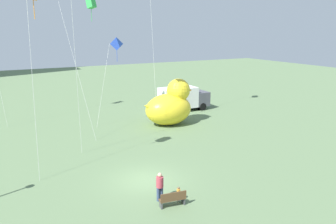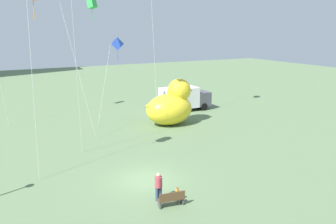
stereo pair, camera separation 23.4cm
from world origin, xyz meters
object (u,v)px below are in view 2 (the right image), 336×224
at_px(giant_inflatable_duck, 171,105).
at_px(box_truck, 184,99).
at_px(person_adult, 159,185).
at_px(person_child, 177,193).
at_px(kite_green, 91,3).
at_px(park_bench, 171,199).
at_px(kite_blue, 117,47).

relative_size(giant_inflatable_duck, box_truck, 0.92).
bearing_deg(person_adult, person_child, -31.93).
distance_m(person_adult, kite_green, 18.29).
bearing_deg(giant_inflatable_duck, kite_green, 171.64).
bearing_deg(kite_green, person_adult, -92.76).
xyz_separation_m(person_adult, person_child, (0.90, -0.56, -0.46)).
relative_size(park_bench, person_child, 1.78).
bearing_deg(park_bench, kite_blue, 79.92).
bearing_deg(giant_inflatable_duck, park_bench, -118.03).
bearing_deg(kite_green, park_bench, -91.42).
bearing_deg(person_adult, box_truck, 55.89).
bearing_deg(giant_inflatable_duck, box_truck, 47.01).
height_order(person_child, kite_blue, kite_blue).
distance_m(giant_inflatable_duck, box_truck, 6.19).
distance_m(park_bench, person_adult, 1.10).
bearing_deg(person_adult, giant_inflatable_duck, 59.34).
height_order(park_bench, giant_inflatable_duck, giant_inflatable_duck).
relative_size(park_bench, giant_inflatable_duck, 0.27).
relative_size(person_adult, kite_blue, 0.19).
bearing_deg(person_adult, park_bench, -71.26).
distance_m(person_child, kite_green, 19.00).
bearing_deg(kite_blue, box_truck, 13.22).
distance_m(kite_green, kite_blue, 4.93).
bearing_deg(person_child, kite_green, 90.72).
height_order(person_adult, person_child, person_adult).
height_order(person_adult, kite_blue, kite_blue).
bearing_deg(person_adult, kite_green, 87.24).
bearing_deg(person_child, box_truck, 58.67).
bearing_deg(kite_blue, person_adult, -101.75).
height_order(giant_inflatable_duck, box_truck, giant_inflatable_duck).
height_order(giant_inflatable_duck, kite_green, kite_green).
xyz_separation_m(giant_inflatable_duck, kite_blue, (-4.73, 2.41, 5.86)).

